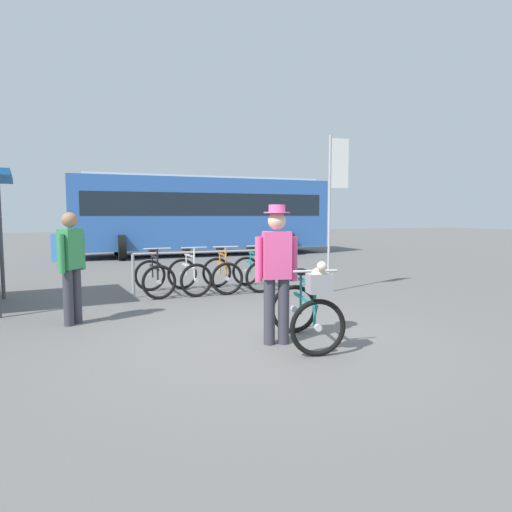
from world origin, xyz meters
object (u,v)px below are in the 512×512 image
at_px(racked_bike_white, 189,275).
at_px(banner_flag, 335,184).
at_px(racked_bike_orange, 222,274).
at_px(racked_bike_black, 154,277).
at_px(person_with_featured_bike, 277,268).
at_px(racked_bike_teal, 253,272).
at_px(bus_distant, 203,211).
at_px(featured_bicycle, 308,307).
at_px(pedestrian_with_backpack, 70,261).

distance_m(racked_bike_white, banner_flag, 3.54).
bearing_deg(racked_bike_orange, banner_flag, -21.38).
bearing_deg(racked_bike_white, racked_bike_black, -178.98).
bearing_deg(person_with_featured_bike, racked_bike_orange, 85.18).
xyz_separation_m(racked_bike_white, racked_bike_orange, (0.70, 0.01, 0.00)).
height_order(racked_bike_orange, racked_bike_teal, same).
distance_m(racked_bike_orange, bus_distant, 8.88).
xyz_separation_m(racked_bike_teal, banner_flag, (1.49, -0.87, 1.86)).
relative_size(racked_bike_orange, featured_bicycle, 0.89).
bearing_deg(pedestrian_with_backpack, banner_flag, 13.67).
distance_m(racked_bike_black, person_with_featured_bike, 4.14).
relative_size(racked_bike_white, featured_bicycle, 0.93).
relative_size(racked_bike_orange, pedestrian_with_backpack, 0.68).
relative_size(featured_bicycle, banner_flag, 0.39).
bearing_deg(featured_bicycle, pedestrian_with_backpack, 142.64).
bearing_deg(racked_bike_black, racked_bike_teal, 1.02).
bearing_deg(racked_bike_white, racked_bike_teal, 1.02).
bearing_deg(bus_distant, racked_bike_white, -104.04).
height_order(pedestrian_with_backpack, banner_flag, banner_flag).
relative_size(racked_bike_black, racked_bike_orange, 1.03).
height_order(racked_bike_black, racked_bike_white, same).
height_order(racked_bike_white, pedestrian_with_backpack, pedestrian_with_backpack).
relative_size(racked_bike_white, pedestrian_with_backpack, 0.71).
bearing_deg(bus_distant, racked_bike_orange, -99.62).
xyz_separation_m(racked_bike_teal, bus_distant, (0.77, 8.64, 1.37)).
relative_size(featured_bicycle, person_with_featured_bike, 0.72).
height_order(person_with_featured_bike, pedestrian_with_backpack, person_with_featured_bike).
bearing_deg(racked_bike_teal, racked_bike_orange, -178.98).
height_order(racked_bike_teal, bus_distant, bus_distant).
relative_size(racked_bike_teal, bus_distant, 0.11).
distance_m(racked_bike_black, racked_bike_orange, 1.40).
bearing_deg(person_with_featured_bike, bus_distant, 81.88).
relative_size(featured_bicycle, pedestrian_with_backpack, 0.76).
relative_size(racked_bike_white, racked_bike_orange, 1.05).
distance_m(racked_bike_teal, banner_flag, 2.54).
bearing_deg(person_with_featured_bike, racked_bike_white, 95.24).
height_order(racked_bike_black, racked_bike_orange, same).
relative_size(racked_bike_teal, banner_flag, 0.34).
xyz_separation_m(featured_bicycle, banner_flag, (2.20, 3.35, 1.74)).
distance_m(racked_bike_orange, featured_bicycle, 4.21).
bearing_deg(racked_bike_black, person_with_featured_bike, -74.95).
xyz_separation_m(racked_bike_black, pedestrian_with_backpack, (-1.41, -2.05, 0.57)).
bearing_deg(racked_bike_black, racked_bike_white, 1.02).
height_order(racked_bike_orange, banner_flag, banner_flag).
bearing_deg(banner_flag, racked_bike_orange, 158.62).
height_order(pedestrian_with_backpack, bus_distant, bus_distant).
height_order(racked_bike_teal, featured_bicycle, featured_bicycle).
xyz_separation_m(featured_bicycle, person_with_featured_bike, (-0.32, 0.22, 0.46)).
distance_m(featured_bicycle, person_with_featured_bike, 0.61).
distance_m(racked_bike_teal, featured_bicycle, 4.28).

